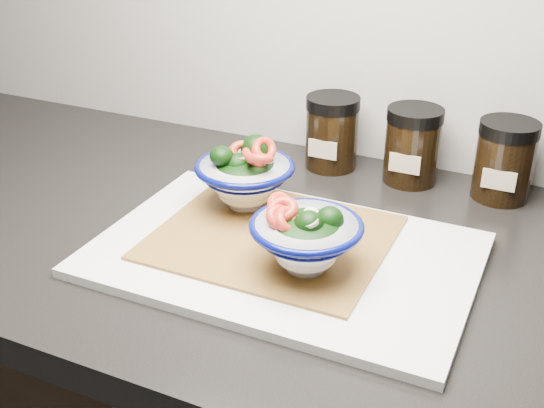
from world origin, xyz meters
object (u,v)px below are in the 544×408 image
at_px(bowl_left, 245,176).
at_px(spice_jar_a, 332,132).
at_px(spice_jar_b, 412,145).
at_px(bowl_right, 306,237).
at_px(spice_jar_c, 505,160).
at_px(cutting_board, 284,255).

distance_m(bowl_left, spice_jar_a, 0.21).
xyz_separation_m(spice_jar_a, spice_jar_b, (0.13, 0.00, 0.00)).
relative_size(bowl_left, bowl_right, 1.03).
height_order(spice_jar_a, spice_jar_b, same).
bearing_deg(bowl_right, spice_jar_a, 105.27).
relative_size(spice_jar_a, spice_jar_c, 1.00).
bearing_deg(cutting_board, spice_jar_c, 53.35).
relative_size(bowl_right, spice_jar_a, 1.14).
bearing_deg(spice_jar_b, bowl_left, -130.56).
height_order(bowl_right, spice_jar_c, spice_jar_c).
distance_m(bowl_left, bowl_right, 0.17).
distance_m(spice_jar_a, spice_jar_c, 0.26).
xyz_separation_m(cutting_board, bowl_left, (-0.09, 0.08, 0.05)).
bearing_deg(spice_jar_a, spice_jar_b, 0.00).
bearing_deg(spice_jar_c, spice_jar_a, 180.00).
distance_m(bowl_left, spice_jar_b, 0.26).
bearing_deg(cutting_board, bowl_right, -37.32).
height_order(spice_jar_b, spice_jar_c, same).
bearing_deg(bowl_left, spice_jar_c, 33.64).
xyz_separation_m(bowl_right, spice_jar_c, (0.17, 0.31, 0.00)).
relative_size(cutting_board, bowl_left, 3.40).
height_order(bowl_left, spice_jar_c, bowl_left).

